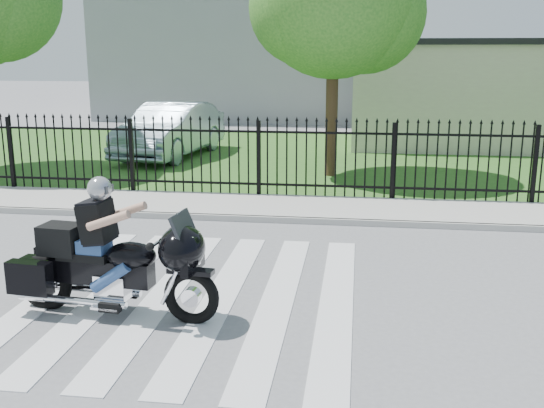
# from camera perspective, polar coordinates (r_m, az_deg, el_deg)

# --- Properties ---
(ground) EXTENTS (120.00, 120.00, 0.00)m
(ground) POSITION_cam_1_polar(r_m,az_deg,el_deg) (9.01, -7.16, -8.16)
(ground) COLOR slate
(ground) RESTS_ON ground
(crosswalk) EXTENTS (5.00, 5.50, 0.01)m
(crosswalk) POSITION_cam_1_polar(r_m,az_deg,el_deg) (9.01, -7.16, -8.12)
(crosswalk) COLOR silver
(crosswalk) RESTS_ON ground
(sidewalk) EXTENTS (40.00, 2.00, 0.12)m
(sidewalk) POSITION_cam_1_polar(r_m,az_deg,el_deg) (13.66, -1.83, -0.23)
(sidewalk) COLOR #ADAAA3
(sidewalk) RESTS_ON ground
(curb) EXTENTS (40.00, 0.12, 0.12)m
(curb) POSITION_cam_1_polar(r_m,az_deg,el_deg) (12.71, -2.58, -1.30)
(curb) COLOR #ADAAA3
(curb) RESTS_ON ground
(grass_strip) EXTENTS (40.00, 12.00, 0.02)m
(grass_strip) POSITION_cam_1_polar(r_m,az_deg,el_deg) (20.47, 1.43, 4.28)
(grass_strip) COLOR #2B5A1E
(grass_strip) RESTS_ON ground
(iron_fence) EXTENTS (26.00, 0.04, 1.80)m
(iron_fence) POSITION_cam_1_polar(r_m,az_deg,el_deg) (14.46, -1.20, 3.95)
(iron_fence) COLOR black
(iron_fence) RESTS_ON ground
(building_low) EXTENTS (10.00, 6.00, 3.50)m
(building_low) POSITION_cam_1_polar(r_m,az_deg,el_deg) (24.60, 19.20, 9.19)
(building_low) COLOR beige
(building_low) RESTS_ON ground
(building_low_roof) EXTENTS (10.20, 6.20, 0.20)m
(building_low_roof) POSITION_cam_1_polar(r_m,az_deg,el_deg) (24.55, 19.54, 13.49)
(building_low_roof) COLOR black
(building_low_roof) RESTS_ON building_low
(motorcycle_rider) EXTENTS (2.80, 1.06, 1.85)m
(motorcycle_rider) POSITION_cam_1_polar(r_m,az_deg,el_deg) (8.35, -14.48, -4.75)
(motorcycle_rider) COLOR black
(motorcycle_rider) RESTS_ON ground
(parked_car) EXTENTS (2.48, 5.36, 1.70)m
(parked_car) POSITION_cam_1_polar(r_m,az_deg,el_deg) (20.55, -9.08, 6.57)
(parked_car) COLOR #8CA5B1
(parked_car) RESTS_ON grass_strip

